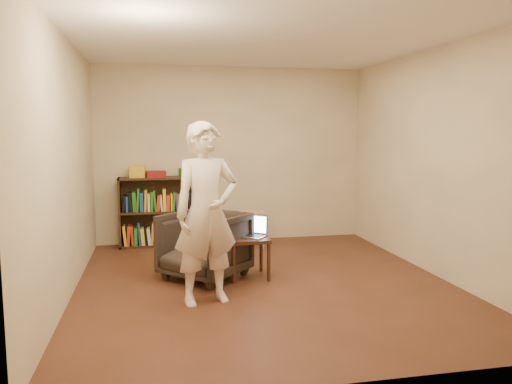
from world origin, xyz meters
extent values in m
plane|color=#3F2214|center=(0.00, 0.00, 0.00)|extent=(4.50, 4.50, 0.00)
plane|color=white|center=(0.00, 0.00, 2.60)|extent=(4.50, 4.50, 0.00)
plane|color=beige|center=(0.00, 2.25, 1.30)|extent=(4.00, 0.00, 4.00)
plane|color=beige|center=(-2.00, 0.00, 1.30)|extent=(0.00, 4.50, 4.50)
plane|color=beige|center=(2.00, 0.00, 1.30)|extent=(0.00, 4.50, 4.50)
cube|color=black|center=(-1.64, 2.08, 0.50)|extent=(0.03, 0.30, 1.00)
cube|color=black|center=(-0.47, 2.08, 0.50)|extent=(0.03, 0.30, 1.00)
cube|color=black|center=(-1.06, 2.22, 0.50)|extent=(1.20, 0.02, 1.00)
cube|color=black|center=(-1.06, 2.08, 0.01)|extent=(1.20, 0.30, 0.03)
cube|color=black|center=(-1.06, 2.08, 0.50)|extent=(1.14, 0.30, 0.03)
cube|color=black|center=(-1.06, 2.08, 0.98)|extent=(1.20, 0.30, 0.03)
cube|color=yellow|center=(-1.38, 2.10, 1.09)|extent=(0.23, 0.18, 0.18)
cube|color=maroon|center=(-1.12, 2.06, 1.04)|extent=(0.28, 0.22, 0.09)
cube|color=#28721E|center=(-0.73, 2.08, 1.06)|extent=(0.15, 0.15, 0.12)
cube|color=silver|center=(-0.55, 2.10, 1.04)|extent=(0.11, 0.11, 0.07)
cube|color=#B27D56|center=(0.20, 1.74, 0.49)|extent=(0.35, 0.35, 0.04)
cylinder|color=#B27D56|center=(0.06, 1.60, 0.24)|extent=(0.03, 0.03, 0.47)
cylinder|color=#B27D56|center=(0.34, 1.60, 0.24)|extent=(0.03, 0.03, 0.47)
cylinder|color=#B27D56|center=(0.06, 1.88, 0.24)|extent=(0.03, 0.03, 0.47)
cylinder|color=#B27D56|center=(0.34, 1.88, 0.24)|extent=(0.03, 0.03, 0.47)
imported|color=#2B241C|center=(-0.62, 0.33, 0.38)|extent=(1.16, 1.16, 0.75)
cube|color=black|center=(-0.13, 0.26, 0.44)|extent=(0.45, 0.45, 0.04)
cylinder|color=black|center=(-0.33, 0.07, 0.21)|extent=(0.04, 0.04, 0.42)
cylinder|color=black|center=(0.06, 0.07, 0.21)|extent=(0.04, 0.04, 0.42)
cylinder|color=black|center=(-0.33, 0.46, 0.21)|extent=(0.04, 0.04, 0.42)
cylinder|color=black|center=(0.06, 0.46, 0.21)|extent=(0.04, 0.04, 0.42)
cube|color=#ACACB1|center=(-0.11, 0.26, 0.47)|extent=(0.39, 0.38, 0.02)
cube|color=black|center=(-0.11, 0.26, 0.48)|extent=(0.29, 0.27, 0.00)
cube|color=#ACACB1|center=(-0.03, 0.35, 0.59)|extent=(0.26, 0.22, 0.23)
cube|color=#A7BDEB|center=(-0.03, 0.35, 0.59)|extent=(0.23, 0.19, 0.19)
imported|color=beige|center=(-0.68, -0.48, 0.87)|extent=(0.72, 0.56, 1.75)
camera|label=1|loc=(-1.16, -5.17, 1.65)|focal=35.00mm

